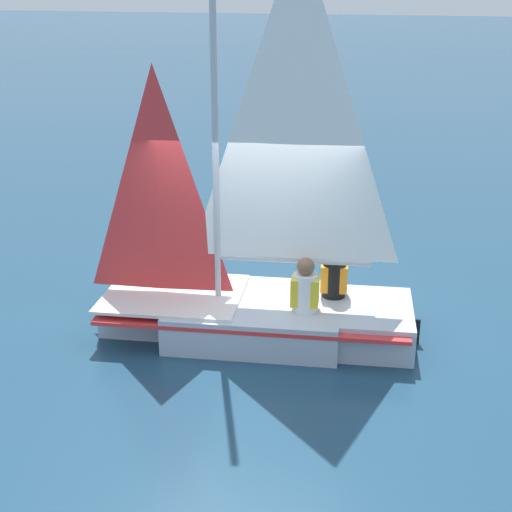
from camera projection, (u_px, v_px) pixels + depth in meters
The scene contains 4 objects.
ground_plane at pixel (256, 333), 9.29m from camera, with size 260.00×260.00×0.00m, color navy.
sailboat_main at pixel (259, 288), 9.06m from camera, with size 4.17×2.54×5.00m.
sailor_helm at pixel (305, 299), 8.77m from camera, with size 0.40×0.37×1.16m.
sailor_crew at pixel (334, 285), 9.19m from camera, with size 0.40×0.37×1.16m.
Camera 1 is at (3.26, -7.69, 4.19)m, focal length 50.00 mm.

